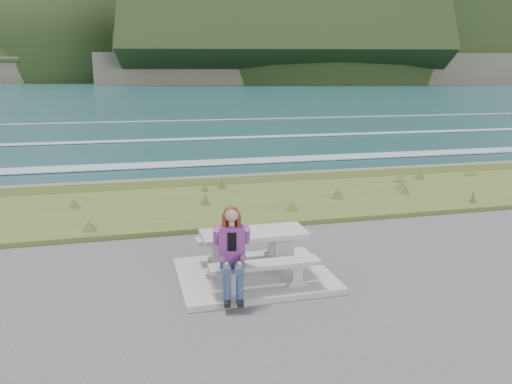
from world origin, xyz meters
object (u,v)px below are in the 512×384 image
picnic_table (254,241)px  bench_seaward (245,241)px  bench_landward (265,268)px  seated_woman (232,265)px

picnic_table → bench_seaward: (0.00, 0.70, -0.23)m
picnic_table → bench_landward: (0.00, -0.70, -0.23)m
picnic_table → bench_seaward: picnic_table is taller
bench_landward → bench_seaward: bearing=90.0°
seated_woman → bench_landward: bearing=22.4°
picnic_table → bench_landward: 0.74m
bench_landward → bench_seaward: size_ratio=1.00×
bench_landward → bench_seaward: same height
bench_seaward → picnic_table: bearing=-90.0°
bench_landward → seated_woman: (-0.56, -0.13, 0.17)m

